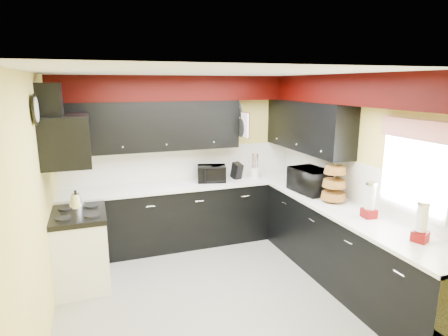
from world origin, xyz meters
name	(u,v)px	position (x,y,z in m)	size (l,w,h in m)	color
ground	(220,293)	(0.00, 0.00, 0.00)	(3.60, 3.60, 0.00)	gray
wall_back	(182,159)	(0.00, 1.80, 1.25)	(3.60, 0.06, 2.50)	#E0C666
wall_right	(356,177)	(1.80, 0.00, 1.25)	(0.06, 3.60, 2.50)	#E0C666
wall_left	(39,208)	(-1.80, 0.00, 1.25)	(0.06, 3.60, 2.50)	#E0C666
ceiling	(220,73)	(0.00, 0.00, 2.50)	(3.60, 3.60, 0.06)	white
cab_back	(188,215)	(0.00, 1.50, 0.45)	(3.60, 0.60, 0.90)	black
cab_right	(346,249)	(1.50, -0.30, 0.45)	(0.60, 3.00, 0.90)	black
counter_back	(187,185)	(0.00, 1.50, 0.92)	(3.62, 0.64, 0.04)	white
counter_right	(349,212)	(1.50, -0.30, 0.92)	(0.64, 3.02, 0.04)	white
splash_back	(182,163)	(0.00, 1.79, 1.19)	(3.60, 0.02, 0.50)	white
splash_right	(355,181)	(1.79, 0.00, 1.19)	(0.02, 3.60, 0.50)	white
upper_back	(149,126)	(-0.50, 1.62, 1.80)	(2.60, 0.35, 0.70)	black
upper_right	(307,126)	(1.62, 0.90, 1.80)	(0.35, 1.80, 0.70)	black
soffit_back	(183,88)	(0.00, 1.62, 2.33)	(3.60, 0.36, 0.35)	black
soffit_right	(361,89)	(1.62, -0.18, 2.33)	(0.36, 3.24, 0.35)	black
stove	(81,251)	(-1.50, 0.75, 0.43)	(0.60, 0.75, 0.86)	white
cooktop	(78,215)	(-1.50, 0.75, 0.89)	(0.62, 0.77, 0.06)	black
hood	(66,140)	(-1.55, 0.75, 1.78)	(0.50, 0.78, 0.55)	black
hood_duct	(50,102)	(-1.68, 0.75, 2.20)	(0.24, 0.40, 0.40)	black
window	(415,169)	(1.79, -0.90, 1.55)	(0.03, 0.86, 0.96)	white
valance	(416,129)	(1.73, -0.90, 1.95)	(0.04, 0.88, 0.20)	red
pan_top	(238,110)	(0.82, 1.55, 2.00)	(0.03, 0.22, 0.40)	black
pan_mid	(241,128)	(0.82, 1.42, 1.75)	(0.03, 0.28, 0.46)	black
pan_low	(235,128)	(0.82, 1.68, 1.72)	(0.03, 0.24, 0.42)	black
cut_board	(245,125)	(0.83, 1.30, 1.80)	(0.03, 0.26, 0.35)	white
baskets	(334,183)	(1.52, 0.05, 1.18)	(0.27, 0.27, 0.50)	brown
clock	(35,110)	(-1.77, 0.25, 2.15)	(0.03, 0.30, 0.30)	black
deco_plate	(381,97)	(1.77, -0.35, 2.25)	(0.03, 0.24, 0.24)	white
toaster_oven	(212,174)	(0.38, 1.51, 1.06)	(0.42, 0.35, 0.24)	black
microwave	(311,181)	(1.49, 0.51, 1.10)	(0.59, 0.40, 0.32)	black
utensil_crock	(255,173)	(1.10, 1.50, 1.02)	(0.15, 0.15, 0.16)	silver
knife_block	(237,171)	(0.80, 1.52, 1.07)	(0.11, 0.16, 0.25)	black
kettle	(76,200)	(-1.52, 0.98, 1.00)	(0.18, 0.18, 0.16)	silver
dispenser_a	(370,201)	(1.55, -0.56, 1.13)	(0.14, 0.14, 0.37)	maroon
dispenser_b	(421,224)	(1.55, -1.25, 1.12)	(0.13, 0.13, 0.36)	#610300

